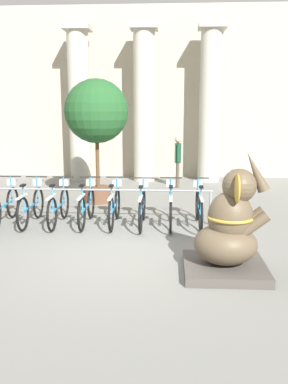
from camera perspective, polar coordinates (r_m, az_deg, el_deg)
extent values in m
plane|color=slate|center=(7.58, -3.38, -8.16)|extent=(60.00, 60.00, 0.00)
cube|color=#B2A893|center=(15.73, 0.25, 13.02)|extent=(20.00, 0.20, 6.00)
cylinder|color=#BCB7A8|center=(15.01, -8.61, 11.07)|extent=(0.73, 0.73, 5.00)
cube|color=#BCB7A8|center=(15.23, -8.91, 20.82)|extent=(0.91, 0.91, 0.16)
cylinder|color=#BCB7A8|center=(14.72, 0.03, 11.19)|extent=(0.73, 0.73, 5.00)
cube|color=#BCB7A8|center=(14.94, 0.03, 21.14)|extent=(0.91, 0.91, 0.16)
cylinder|color=#BCB7A8|center=(14.76, 8.82, 11.06)|extent=(0.73, 0.73, 5.00)
cube|color=#BCB7A8|center=(14.98, 9.13, 20.98)|extent=(0.91, 0.91, 0.16)
cylinder|color=gray|center=(9.34, 8.83, -2.14)|extent=(0.05, 0.05, 0.75)
cylinder|color=gray|center=(9.39, -7.59, 0.31)|extent=(5.45, 0.04, 0.04)
torus|color=black|center=(10.32, -17.11, -1.33)|extent=(0.05, 0.71, 0.71)
cube|color=#338CC6|center=(9.82, -18.19, -1.72)|extent=(0.04, 0.97, 0.04)
cylinder|color=#338CC6|center=(10.22, -17.28, 0.30)|extent=(0.03, 0.03, 0.61)
cylinder|color=black|center=(10.17, -17.38, 2.00)|extent=(0.48, 0.03, 0.03)
cube|color=#BCBCBC|center=(10.28, -17.14, 1.32)|extent=(0.20, 0.16, 0.14)
torus|color=black|center=(10.11, -13.90, -1.41)|extent=(0.05, 0.71, 0.71)
torus|color=black|center=(9.13, -15.86, -2.87)|extent=(0.05, 0.71, 0.71)
cube|color=#338CC6|center=(9.61, -14.84, -1.81)|extent=(0.04, 0.97, 0.04)
cube|color=#BCBCBC|center=(9.05, -15.98, -0.58)|extent=(0.06, 0.60, 0.03)
cylinder|color=#338CC6|center=(9.16, -15.75, -1.00)|extent=(0.03, 0.03, 0.57)
cube|color=black|center=(9.10, -15.85, 0.86)|extent=(0.08, 0.18, 0.04)
cylinder|color=#338CC6|center=(10.01, -14.05, 0.26)|extent=(0.03, 0.03, 0.61)
cylinder|color=black|center=(9.96, -14.13, 1.99)|extent=(0.48, 0.03, 0.03)
cube|color=#BCBCBC|center=(10.08, -13.92, 1.30)|extent=(0.20, 0.16, 0.14)
torus|color=black|center=(9.96, -10.55, -1.46)|extent=(0.05, 0.71, 0.71)
torus|color=black|center=(8.96, -12.17, -2.96)|extent=(0.05, 0.71, 0.71)
cube|color=#338CC6|center=(9.44, -11.33, -1.88)|extent=(0.04, 0.97, 0.04)
cube|color=#BCBCBC|center=(8.87, -12.27, -0.63)|extent=(0.06, 0.60, 0.03)
cylinder|color=#338CC6|center=(8.99, -12.07, -1.05)|extent=(0.03, 0.03, 0.57)
cube|color=black|center=(8.93, -12.15, 0.84)|extent=(0.08, 0.18, 0.04)
cylinder|color=#338CC6|center=(9.86, -10.67, 0.23)|extent=(0.03, 0.03, 0.61)
cylinder|color=black|center=(9.80, -10.73, 1.99)|extent=(0.48, 0.03, 0.03)
cube|color=#BCBCBC|center=(9.92, -10.56, 1.29)|extent=(0.20, 0.16, 0.14)
torus|color=black|center=(9.86, -7.08, -1.48)|extent=(0.05, 0.71, 0.71)
torus|color=black|center=(8.85, -8.32, -3.00)|extent=(0.05, 0.71, 0.71)
cube|color=#338CC6|center=(9.34, -7.67, -1.90)|extent=(0.04, 0.97, 0.04)
cube|color=#BCBCBC|center=(8.76, -8.39, -0.64)|extent=(0.06, 0.60, 0.03)
cylinder|color=#338CC6|center=(8.88, -8.24, -1.07)|extent=(0.03, 0.03, 0.57)
cube|color=black|center=(8.82, -8.29, 0.85)|extent=(0.08, 0.18, 0.04)
cylinder|color=#338CC6|center=(9.76, -7.16, 0.23)|extent=(0.03, 0.03, 0.61)
cylinder|color=black|center=(9.71, -7.21, 2.01)|extent=(0.48, 0.03, 0.03)
cube|color=#BCBCBC|center=(9.83, -7.08, 1.30)|extent=(0.20, 0.16, 0.14)
torus|color=black|center=(9.78, -3.57, -1.53)|extent=(0.05, 0.71, 0.71)
torus|color=black|center=(8.75, -4.41, -3.07)|extent=(0.05, 0.71, 0.71)
cube|color=#338CC6|center=(9.25, -3.97, -1.95)|extent=(0.04, 0.97, 0.04)
cube|color=#BCBCBC|center=(8.67, -4.45, -0.68)|extent=(0.06, 0.60, 0.03)
cylinder|color=#338CC6|center=(8.78, -4.35, -1.12)|extent=(0.03, 0.03, 0.57)
cube|color=black|center=(8.72, -4.38, 0.82)|extent=(0.08, 0.18, 0.04)
cylinder|color=#338CC6|center=(9.68, -3.62, 0.20)|extent=(0.03, 0.03, 0.61)
cylinder|color=black|center=(9.62, -3.64, 1.99)|extent=(0.48, 0.03, 0.03)
cube|color=#BCBCBC|center=(9.74, -3.56, 1.28)|extent=(0.20, 0.16, 0.14)
torus|color=black|center=(9.65, -0.05, -1.67)|extent=(0.05, 0.71, 0.71)
torus|color=black|center=(8.62, -0.47, -3.26)|extent=(0.05, 0.71, 0.71)
cube|color=#338CC6|center=(9.12, -0.25, -2.12)|extent=(0.04, 0.97, 0.04)
cube|color=#BCBCBC|center=(8.53, -0.47, -0.84)|extent=(0.06, 0.60, 0.03)
cylinder|color=#338CC6|center=(8.65, -0.43, -1.28)|extent=(0.03, 0.03, 0.57)
cube|color=black|center=(8.59, -0.43, 0.69)|extent=(0.08, 0.18, 0.04)
cylinder|color=#338CC6|center=(9.55, -0.06, 0.07)|extent=(0.03, 0.03, 0.61)
cylinder|color=black|center=(9.49, -0.06, 1.89)|extent=(0.48, 0.03, 0.03)
cube|color=#BCBCBC|center=(9.61, -0.02, 1.16)|extent=(0.20, 0.16, 0.14)
torus|color=black|center=(9.69, 3.56, -1.65)|extent=(0.05, 0.71, 0.71)
torus|color=black|center=(8.65, 3.57, -3.22)|extent=(0.05, 0.71, 0.71)
cube|color=#338CC6|center=(9.16, 3.57, -2.08)|extent=(0.04, 0.97, 0.04)
cube|color=#BCBCBC|center=(8.57, 3.60, -0.81)|extent=(0.06, 0.60, 0.03)
cylinder|color=#338CC6|center=(8.68, 3.59, -1.25)|extent=(0.03, 0.03, 0.57)
cube|color=black|center=(8.62, 3.62, 0.71)|extent=(0.08, 0.18, 0.04)
cylinder|color=#338CC6|center=(9.59, 3.58, 0.09)|extent=(0.03, 0.03, 0.61)
cylinder|color=black|center=(9.53, 3.60, 1.91)|extent=(0.48, 0.03, 0.03)
cube|color=#BCBCBC|center=(9.65, 3.59, 1.18)|extent=(0.20, 0.16, 0.14)
torus|color=black|center=(9.72, 7.14, -1.67)|extent=(0.05, 0.71, 0.71)
torus|color=black|center=(8.69, 7.58, -3.24)|extent=(0.05, 0.71, 0.71)
cube|color=#338CC6|center=(9.19, 7.35, -2.11)|extent=(0.04, 0.97, 0.04)
cube|color=#BCBCBC|center=(8.60, 7.65, -0.84)|extent=(0.06, 0.60, 0.03)
cylinder|color=#338CC6|center=(8.72, 7.58, -1.28)|extent=(0.03, 0.03, 0.57)
cube|color=black|center=(8.66, 7.63, 0.68)|extent=(0.08, 0.18, 0.04)
cylinder|color=#338CC6|center=(9.62, 7.20, 0.06)|extent=(0.03, 0.03, 0.61)
cylinder|color=black|center=(9.56, 7.24, 1.87)|extent=(0.48, 0.03, 0.03)
cube|color=#BCBCBC|center=(9.68, 7.18, 1.15)|extent=(0.20, 0.16, 0.14)
cube|color=#4C4742|center=(6.83, 10.68, -9.91)|extent=(1.26, 1.26, 0.14)
ellipsoid|color=brown|center=(6.71, 10.80, -6.84)|extent=(0.97, 0.86, 0.63)
ellipsoid|color=brown|center=(6.60, 11.43, -3.30)|extent=(0.68, 0.63, 0.80)
sphere|color=brown|center=(6.51, 12.59, 0.83)|extent=(0.51, 0.51, 0.51)
ellipsoid|color=#B79333|center=(6.75, 11.68, 1.23)|extent=(0.08, 0.37, 0.43)
ellipsoid|color=#B79333|center=(6.25, 12.34, 0.41)|extent=(0.08, 0.37, 0.43)
cone|color=brown|center=(6.52, 14.66, 2.70)|extent=(0.44, 0.18, 0.64)
cylinder|color=brown|center=(6.80, 13.86, -3.70)|extent=(0.51, 0.17, 0.45)
cylinder|color=brown|center=(6.53, 14.31, -4.35)|extent=(0.51, 0.17, 0.45)
torus|color=#B79333|center=(6.60, 11.43, -3.30)|extent=(0.71, 0.71, 0.05)
cylinder|color=brown|center=(13.73, 4.49, 2.34)|extent=(0.11, 0.11, 0.80)
cylinder|color=brown|center=(13.56, 4.50, 2.23)|extent=(0.11, 0.11, 0.80)
cube|color=#19472D|center=(13.55, 4.54, 5.19)|extent=(0.20, 0.32, 0.60)
sphere|color=tan|center=(13.51, 4.56, 6.99)|extent=(0.22, 0.22, 0.22)
cylinder|color=#19472D|center=(13.75, 4.52, 5.41)|extent=(0.07, 0.07, 0.54)
cylinder|color=#19472D|center=(13.35, 4.55, 5.23)|extent=(0.07, 0.07, 0.54)
cylinder|color=brown|center=(11.60, -6.12, -0.31)|extent=(0.77, 0.77, 0.41)
cylinder|color=brown|center=(11.46, -6.21, 3.98)|extent=(0.10, 0.10, 1.34)
sphere|color=#235628|center=(11.37, -6.36, 10.67)|extent=(1.67, 1.67, 1.67)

